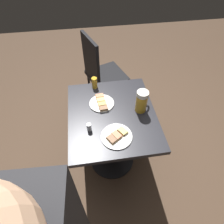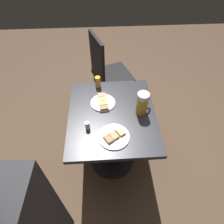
% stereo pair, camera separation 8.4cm
% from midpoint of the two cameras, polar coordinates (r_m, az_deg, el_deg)
% --- Properties ---
extents(ground_plane, '(6.00, 6.00, 0.00)m').
position_cam_midpoint_polar(ground_plane, '(2.05, -1.21, -13.62)').
color(ground_plane, '#4C3828').
extents(cafe_table, '(0.76, 0.66, 0.71)m').
position_cam_midpoint_polar(cafe_table, '(1.59, -1.53, -4.40)').
color(cafe_table, black).
rests_on(cafe_table, ground_plane).
extents(plate_near, '(0.20, 0.20, 0.03)m').
position_cam_midpoint_polar(plate_near, '(1.53, -4.67, 2.67)').
color(plate_near, white).
rests_on(plate_near, cafe_table).
extents(plate_far, '(0.22, 0.22, 0.03)m').
position_cam_midpoint_polar(plate_far, '(1.33, -0.27, -7.16)').
color(plate_far, white).
rests_on(plate_far, cafe_table).
extents(beer_mug, '(0.12, 0.12, 0.18)m').
position_cam_midpoint_polar(beer_mug, '(1.43, 7.20, 3.19)').
color(beer_mug, gold).
rests_on(beer_mug, cafe_table).
extents(beer_glass_small, '(0.05, 0.05, 0.10)m').
position_cam_midpoint_polar(beer_glass_small, '(1.66, -6.69, 8.58)').
color(beer_glass_small, gold).
rests_on(beer_glass_small, cafe_table).
extents(salt_shaker, '(0.03, 0.03, 0.06)m').
position_cam_midpoint_polar(salt_shaker, '(1.36, -8.59, -4.53)').
color(salt_shaker, silver).
rests_on(salt_shaker, cafe_table).
extents(cafe_chair, '(0.49, 0.49, 0.96)m').
position_cam_midpoint_polar(cafe_chair, '(2.11, -4.57, 11.73)').
color(cafe_chair, black).
rests_on(cafe_chair, ground_plane).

